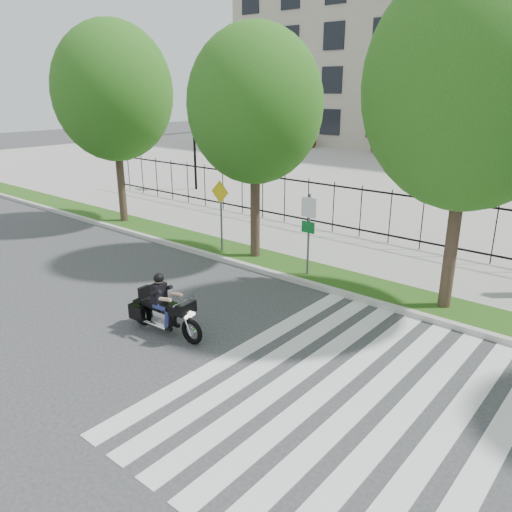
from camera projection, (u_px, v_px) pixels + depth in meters
The scene contains 14 objects.
ground at pixel (179, 322), 12.57m from camera, with size 120.00×120.00×0.00m, color #313134.
curb at pixel (278, 275), 15.52m from camera, with size 60.00×0.20×0.15m, color #B3B1A8.
grass_verge at pixel (294, 268), 16.14m from camera, with size 60.00×1.50×0.15m, color #214812.
sidewalk at pixel (335, 250), 17.96m from camera, with size 60.00×3.50×0.15m, color gray.
plaza at pixel (485, 183), 30.71m from camera, with size 80.00×34.00×0.10m, color gray.
crosswalk_stripes at pixel (347, 393), 9.63m from camera, with size 5.70×8.00×0.01m, color silver, non-canonical shape.
iron_fence at pixel (361, 212), 18.88m from camera, with size 30.00×0.06×2.00m, color black, non-canonical shape.
lamp_post_left at pixel (194, 134), 27.56m from camera, with size 1.06×0.70×4.25m.
street_tree_0 at pixel (113, 92), 19.95m from camera, with size 4.78×4.78×8.05m.
street_tree_1 at pixel (255, 105), 15.55m from camera, with size 4.27×4.27×7.40m.
street_tree_2 at pixel (472, 87), 11.41m from camera, with size 5.02×5.02×8.37m.
sign_pole_regulatory at pixel (308, 224), 14.89m from camera, with size 0.50×0.09×2.50m.
sign_pole_warning at pixel (221, 206), 17.10m from camera, with size 0.78×0.09×2.49m.
motorcycle_rider at pixel (165, 310), 11.82m from camera, with size 2.35×0.71×1.81m.
Camera 1 is at (8.79, -7.48, 5.60)m, focal length 35.00 mm.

